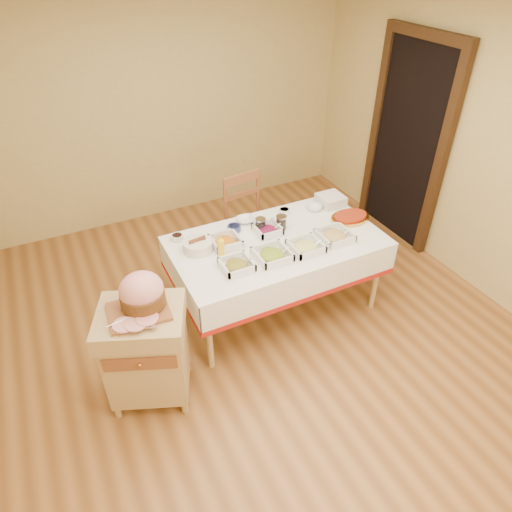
{
  "coord_description": "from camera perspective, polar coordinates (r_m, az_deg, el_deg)",
  "views": [
    {
      "loc": [
        -1.31,
        -2.55,
        2.97
      ],
      "look_at": [
        0.05,
        0.2,
        0.74
      ],
      "focal_mm": 32.0,
      "sensor_mm": 36.0,
      "label": 1
    }
  ],
  "objects": [
    {
      "name": "room_shell",
      "position": [
        3.32,
        0.78,
        5.84
      ],
      "size": [
        5.0,
        5.0,
        5.0
      ],
      "color": "#945E2D",
      "rests_on": "ground"
    },
    {
      "name": "doorway",
      "position": [
        5.26,
        18.47,
        13.57
      ],
      "size": [
        0.09,
        1.1,
        2.2
      ],
      "color": "black",
      "rests_on": "ground"
    },
    {
      "name": "dining_table",
      "position": [
        4.04,
        2.56,
        0.09
      ],
      "size": [
        1.82,
        1.02,
        0.76
      ],
      "color": "tan",
      "rests_on": "ground"
    },
    {
      "name": "butcher_cart",
      "position": [
        3.46,
        -13.52,
        -11.34
      ],
      "size": [
        0.74,
        0.68,
        0.84
      ],
      "color": "tan",
      "rests_on": "ground"
    },
    {
      "name": "dining_chair",
      "position": [
        4.63,
        -0.7,
        4.1
      ],
      "size": [
        0.51,
        0.49,
        1.01
      ],
      "color": "brown",
      "rests_on": "ground"
    },
    {
      "name": "ham_on_board",
      "position": [
        3.16,
        -14.14,
        -4.72
      ],
      "size": [
        0.43,
        0.41,
        0.28
      ],
      "color": "brown",
      "rests_on": "butcher_cart"
    },
    {
      "name": "serving_dish_a",
      "position": [
        3.6,
        -2.43,
        -1.17
      ],
      "size": [
        0.25,
        0.24,
        0.11
      ],
      "color": "silver",
      "rests_on": "dining_table"
    },
    {
      "name": "serving_dish_b",
      "position": [
        3.71,
        2.04,
        0.13
      ],
      "size": [
        0.27,
        0.27,
        0.11
      ],
      "color": "silver",
      "rests_on": "dining_table"
    },
    {
      "name": "serving_dish_c",
      "position": [
        3.82,
        6.24,
        1.14
      ],
      "size": [
        0.26,
        0.26,
        0.11
      ],
      "color": "silver",
      "rests_on": "dining_table"
    },
    {
      "name": "serving_dish_d",
      "position": [
        4.0,
        9.8,
        2.5
      ],
      "size": [
        0.27,
        0.27,
        0.1
      ],
      "color": "silver",
      "rests_on": "dining_table"
    },
    {
      "name": "serving_dish_e",
      "position": [
        3.87,
        -3.83,
        1.78
      ],
      "size": [
        0.25,
        0.24,
        0.12
      ],
      "color": "silver",
      "rests_on": "dining_table"
    },
    {
      "name": "serving_dish_f",
      "position": [
        4.02,
        1.47,
        3.29
      ],
      "size": [
        0.23,
        0.22,
        0.1
      ],
      "color": "silver",
      "rests_on": "dining_table"
    },
    {
      "name": "small_bowl_left",
      "position": [
        3.99,
        -9.81,
        2.35
      ],
      "size": [
        0.11,
        0.11,
        0.05
      ],
      "color": "silver",
      "rests_on": "dining_table"
    },
    {
      "name": "small_bowl_mid",
      "position": [
        4.06,
        -2.75,
        3.54
      ],
      "size": [
        0.12,
        0.12,
        0.05
      ],
      "color": "navy",
      "rests_on": "dining_table"
    },
    {
      "name": "small_bowl_right",
      "position": [
        4.31,
        3.56,
        5.62
      ],
      "size": [
        0.11,
        0.11,
        0.05
      ],
      "color": "silver",
      "rests_on": "dining_table"
    },
    {
      "name": "bowl_white_imported",
      "position": [
        4.19,
        -1.3,
        4.54
      ],
      "size": [
        0.17,
        0.17,
        0.04
      ],
      "primitive_type": "imported",
      "rotation": [
        0.0,
        0.0,
        -0.09
      ],
      "color": "silver",
      "rests_on": "dining_table"
    },
    {
      "name": "bowl_small_imported",
      "position": [
        4.41,
        7.33,
        6.01
      ],
      "size": [
        0.19,
        0.19,
        0.05
      ],
      "primitive_type": "imported",
      "rotation": [
        0.0,
        0.0,
        0.37
      ],
      "color": "silver",
      "rests_on": "dining_table"
    },
    {
      "name": "preserve_jar_left",
      "position": [
        4.05,
        0.57,
        3.88
      ],
      "size": [
        0.09,
        0.09,
        0.12
      ],
      "color": "silver",
      "rests_on": "dining_table"
    },
    {
      "name": "preserve_jar_right",
      "position": [
        4.08,
        3.15,
        4.17
      ],
      "size": [
        0.1,
        0.1,
        0.13
      ],
      "color": "silver",
      "rests_on": "dining_table"
    },
    {
      "name": "mustard_bottle",
      "position": [
        3.73,
        -4.44,
        1.16
      ],
      "size": [
        0.06,
        0.06,
        0.18
      ],
      "color": "yellow",
      "rests_on": "dining_table"
    },
    {
      "name": "bread_basket",
      "position": [
        3.82,
        -7.29,
        1.3
      ],
      "size": [
        0.25,
        0.25,
        0.11
      ],
      "color": "silver",
      "rests_on": "dining_table"
    },
    {
      "name": "plate_stack",
      "position": [
        4.51,
        9.32,
        6.92
      ],
      "size": [
        0.23,
        0.23,
        0.1
      ],
      "color": "silver",
      "rests_on": "dining_table"
    },
    {
      "name": "brass_platter",
      "position": [
        4.31,
        11.68,
        4.76
      ],
      "size": [
        0.38,
        0.27,
        0.05
      ],
      "color": "gold",
      "rests_on": "dining_table"
    }
  ]
}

